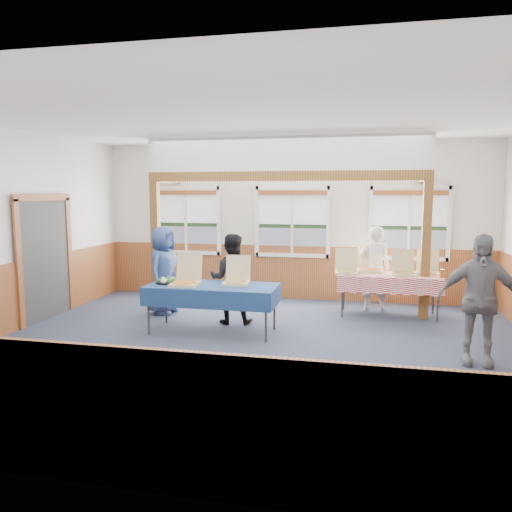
# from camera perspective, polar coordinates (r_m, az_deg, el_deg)

# --- Properties ---
(floor) EXTENTS (8.00, 8.00, 0.00)m
(floor) POSITION_cam_1_polar(r_m,az_deg,el_deg) (7.20, 0.03, -10.55)
(floor) COLOR #292F43
(floor) RESTS_ON ground
(ceiling) EXTENTS (8.00, 8.00, 0.00)m
(ceiling) POSITION_cam_1_polar(r_m,az_deg,el_deg) (6.92, 0.03, 15.56)
(ceiling) COLOR white
(ceiling) RESTS_ON wall_back
(wall_back) EXTENTS (8.00, 0.00, 8.00)m
(wall_back) POSITION_cam_1_polar(r_m,az_deg,el_deg) (10.31, 4.19, 3.94)
(wall_back) COLOR silver
(wall_back) RESTS_ON floor
(wall_front) EXTENTS (8.00, 0.00, 8.00)m
(wall_front) POSITION_cam_1_polar(r_m,az_deg,el_deg) (3.56, -12.09, -2.74)
(wall_front) COLOR silver
(wall_front) RESTS_ON floor
(wall_left) EXTENTS (0.00, 8.00, 8.00)m
(wall_left) POSITION_cam_1_polar(r_m,az_deg,el_deg) (8.66, -26.83, 2.51)
(wall_left) COLOR silver
(wall_left) RESTS_ON floor
(wainscot_back) EXTENTS (7.98, 0.05, 1.10)m
(wainscot_back) POSITION_cam_1_polar(r_m,az_deg,el_deg) (10.40, 4.12, -1.85)
(wainscot_back) COLOR brown
(wainscot_back) RESTS_ON floor
(wainscot_front) EXTENTS (7.98, 0.05, 1.10)m
(wainscot_front) POSITION_cam_1_polar(r_m,az_deg,el_deg) (3.90, -11.50, -18.04)
(wainscot_front) COLOR brown
(wainscot_front) RESTS_ON floor
(wainscot_left) EXTENTS (0.05, 6.98, 1.10)m
(wainscot_left) POSITION_cam_1_polar(r_m,az_deg,el_deg) (8.78, -26.31, -4.33)
(wainscot_left) COLOR brown
(wainscot_left) RESTS_ON floor
(cased_opening) EXTENTS (0.06, 1.30, 2.10)m
(cased_opening) POSITION_cam_1_polar(r_m,az_deg,el_deg) (9.40, -23.00, -0.33)
(cased_opening) COLOR #333333
(cased_opening) RESTS_ON wall_left
(window_left) EXTENTS (1.56, 0.10, 1.46)m
(window_left) POSITION_cam_1_polar(r_m,az_deg,el_deg) (10.83, -8.00, 4.47)
(window_left) COLOR white
(window_left) RESTS_ON wall_back
(window_mid) EXTENTS (1.56, 0.10, 1.46)m
(window_mid) POSITION_cam_1_polar(r_m,az_deg,el_deg) (10.26, 4.16, 4.36)
(window_mid) COLOR white
(window_mid) RESTS_ON wall_back
(window_right) EXTENTS (1.56, 0.10, 1.46)m
(window_right) POSITION_cam_1_polar(r_m,az_deg,el_deg) (10.19, 17.10, 4.04)
(window_right) COLOR white
(window_right) RESTS_ON wall_back
(post_left) EXTENTS (0.15, 0.15, 2.40)m
(post_left) POSITION_cam_1_polar(r_m,az_deg,el_deg) (9.88, -11.37, 1.33)
(post_left) COLOR brown
(post_left) RESTS_ON floor
(post_right) EXTENTS (0.15, 0.15, 2.40)m
(post_right) POSITION_cam_1_polar(r_m,az_deg,el_deg) (9.11, 18.82, 0.58)
(post_right) COLOR brown
(post_right) RESTS_ON floor
(cross_beam) EXTENTS (5.15, 0.18, 0.18)m
(cross_beam) POSITION_cam_1_polar(r_m,az_deg,el_deg) (9.11, 3.16, 9.09)
(cross_beam) COLOR brown
(cross_beam) RESTS_ON post_left
(table_left) EXTENTS (2.21, 1.51, 0.76)m
(table_left) POSITION_cam_1_polar(r_m,az_deg,el_deg) (7.88, -5.01, -3.70)
(table_left) COLOR #333333
(table_left) RESTS_ON floor
(table_right) EXTENTS (1.88, 1.04, 0.76)m
(table_right) POSITION_cam_1_polar(r_m,az_deg,el_deg) (9.20, 14.97, -2.36)
(table_right) COLOR #333333
(table_right) RESTS_ON floor
(pizza_box_a) EXTENTS (0.44, 0.53, 0.45)m
(pizza_box_a) POSITION_cam_1_polar(r_m,az_deg,el_deg) (7.89, -8.05, -2.84)
(pizza_box_a) COLOR beige
(pizza_box_a) RESTS_ON table_left
(pizza_box_b) EXTENTS (0.44, 0.52, 0.44)m
(pizza_box_b) POSITION_cam_1_polar(r_m,az_deg,el_deg) (7.92, -2.28, -2.75)
(pizza_box_b) COLOR beige
(pizza_box_b) RESTS_ON table_left
(pizza_box_c) EXTENTS (0.42, 0.51, 0.43)m
(pizza_box_c) POSITION_cam_1_polar(r_m,az_deg,el_deg) (9.08, 10.28, -1.56)
(pizza_box_c) COLOR beige
(pizza_box_c) RESTS_ON table_right
(pizza_box_d) EXTENTS (0.47, 0.56, 0.47)m
(pizza_box_d) POSITION_cam_1_polar(r_m,az_deg,el_deg) (9.36, 12.78, -1.34)
(pizza_box_d) COLOR beige
(pizza_box_d) RESTS_ON table_right
(pizza_box_e) EXTENTS (0.44, 0.52, 0.44)m
(pizza_box_e) POSITION_cam_1_polar(r_m,az_deg,el_deg) (9.12, 16.57, -1.71)
(pizza_box_e) COLOR beige
(pizza_box_e) RESTS_ON table_right
(pizza_box_f) EXTENTS (0.45, 0.52, 0.42)m
(pizza_box_f) POSITION_cam_1_polar(r_m,az_deg,el_deg) (9.37, 18.97, -1.57)
(pizza_box_f) COLOR beige
(pizza_box_f) RESTS_ON table_right
(veggie_tray) EXTENTS (0.39, 0.39, 0.09)m
(veggie_tray) POSITION_cam_1_polar(r_m,az_deg,el_deg) (8.12, -10.08, -2.86)
(veggie_tray) COLOR black
(veggie_tray) RESTS_ON table_left
(drink_glass) EXTENTS (0.07, 0.07, 0.15)m
(drink_glass) POSITION_cam_1_polar(r_m,az_deg,el_deg) (9.01, 20.48, -1.91)
(drink_glass) COLOR #A15C1A
(drink_glass) RESTS_ON table_right
(woman_white) EXTENTS (0.59, 0.40, 1.59)m
(woman_white) POSITION_cam_1_polar(r_m,az_deg,el_deg) (9.52, 13.40, -1.40)
(woman_white) COLOR white
(woman_white) RESTS_ON floor
(woman_black) EXTENTS (0.81, 0.67, 1.52)m
(woman_black) POSITION_cam_1_polar(r_m,az_deg,el_deg) (8.42, -2.86, -2.60)
(woman_black) COLOR black
(woman_black) RESTS_ON floor
(man_blue) EXTENTS (0.57, 0.82, 1.60)m
(man_blue) POSITION_cam_1_polar(r_m,az_deg,el_deg) (9.21, -10.56, -1.59)
(man_blue) COLOR #31497C
(man_blue) RESTS_ON floor
(person_grey) EXTENTS (1.03, 0.51, 1.69)m
(person_grey) POSITION_cam_1_polar(r_m,az_deg,el_deg) (6.99, 24.11, -4.56)
(person_grey) COLOR slate
(person_grey) RESTS_ON floor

